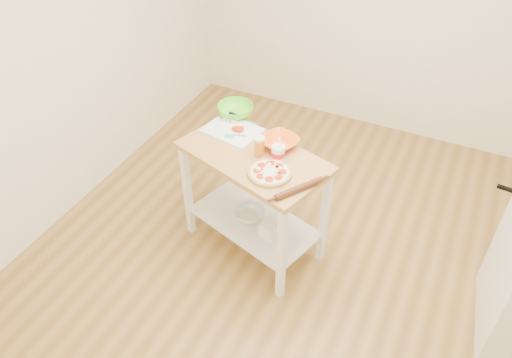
{
  "coord_description": "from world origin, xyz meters",
  "views": [
    {
      "loc": [
        0.84,
        -2.36,
        2.98
      ],
      "look_at": [
        -0.34,
        0.08,
        0.72
      ],
      "focal_mm": 35.0,
      "sensor_mm": 36.0,
      "label": 1
    }
  ],
  "objects": [
    {
      "name": "shelf_bin",
      "position": [
        -0.2,
        0.03,
        0.32
      ],
      "size": [
        0.15,
        0.15,
        0.12
      ],
      "primitive_type": "cube",
      "rotation": [
        0.0,
        0.0,
        -0.3
      ],
      "color": "white",
      "rests_on": "prep_island"
    },
    {
      "name": "room_shell",
      "position": [
        0.0,
        0.0,
        1.35
      ],
      "size": [
        4.04,
        4.54,
        2.74
      ],
      "color": "olive",
      "rests_on": "ground"
    },
    {
      "name": "knife",
      "position": [
        -0.67,
        0.48,
        0.92
      ],
      "size": [
        0.27,
        0.07,
        0.01
      ],
      "rotation": [
        0.0,
        0.0,
        -0.23
      ],
      "color": "silver",
      "rests_on": "cutting_board"
    },
    {
      "name": "yogurt_tub",
      "position": [
        -0.2,
        0.14,
        0.96
      ],
      "size": [
        0.1,
        0.1,
        0.2
      ],
      "color": "white",
      "rests_on": "prep_island"
    },
    {
      "name": "green_bowl",
      "position": [
        -0.73,
        0.51,
        0.94
      ],
      "size": [
        0.32,
        0.32,
        0.09
      ],
      "primitive_type": "imported",
      "rotation": [
        0.0,
        0.0,
        -0.17
      ],
      "color": "#5DDC22",
      "rests_on": "prep_island"
    },
    {
      "name": "spatula",
      "position": [
        -0.59,
        0.24,
        0.92
      ],
      "size": [
        0.14,
        0.09,
        0.01
      ],
      "rotation": [
        0.0,
        0.0,
        0.26
      ],
      "color": "teal",
      "rests_on": "cutting_board"
    },
    {
      "name": "prep_island",
      "position": [
        -0.38,
        0.12,
        0.64
      ],
      "size": [
        1.17,
        0.85,
        0.9
      ],
      "rotation": [
        0.0,
        0.0,
        -0.3
      ],
      "color": "tan",
      "rests_on": "ground"
    },
    {
      "name": "cutting_board",
      "position": [
        -0.65,
        0.32,
        0.91
      ],
      "size": [
        0.45,
        0.36,
        0.04
      ],
      "rotation": [
        0.0,
        0.0,
        -0.17
      ],
      "color": "white",
      "rests_on": "prep_island"
    },
    {
      "name": "rolling_pin",
      "position": [
        0.05,
        -0.1,
        0.92
      ],
      "size": [
        0.23,
        0.31,
        0.04
      ],
      "primitive_type": "cylinder",
      "rotation": [
        1.57,
        0.0,
        -0.59
      ],
      "color": "#562913",
      "rests_on": "prep_island"
    },
    {
      "name": "beer_pint",
      "position": [
        -0.34,
        0.13,
        0.97
      ],
      "size": [
        0.07,
        0.07,
        0.15
      ],
      "color": "orange",
      "rests_on": "prep_island"
    },
    {
      "name": "pizza",
      "position": [
        -0.19,
        -0.03,
        0.92
      ],
      "size": [
        0.29,
        0.29,
        0.05
      ],
      "rotation": [
        0.0,
        0.0,
        0.12
      ],
      "color": "tan",
      "rests_on": "prep_island"
    },
    {
      "name": "orange_bowl",
      "position": [
        -0.26,
        0.29,
        0.93
      ],
      "size": [
        0.33,
        0.33,
        0.06
      ],
      "primitive_type": "imported",
      "rotation": [
        0.0,
        0.0,
        -0.36
      ],
      "color": "orange",
      "rests_on": "prep_island"
    },
    {
      "name": "shelf_glass_bowl",
      "position": [
        -0.42,
        0.13,
        0.3
      ],
      "size": [
        0.32,
        0.32,
        0.07
      ],
      "primitive_type": "imported",
      "rotation": [
        0.0,
        0.0,
        -0.55
      ],
      "color": "silver",
      "rests_on": "prep_island"
    }
  ]
}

